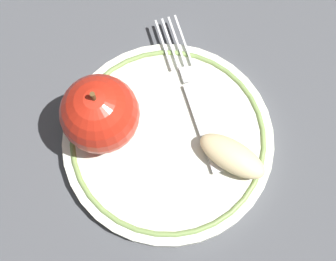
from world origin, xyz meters
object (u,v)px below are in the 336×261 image
Objects in this scene: apple_red_whole at (100,114)px; apple_slice_front at (232,156)px; fork at (191,94)px; plate at (168,139)px.

apple_slice_front is at bearing 59.42° from apple_red_whole.
fork is (-0.01, 0.10, -0.04)m from apple_red_whole.
plate is 0.06m from fork.
apple_slice_front is (0.04, 0.06, 0.02)m from plate.
apple_red_whole reaches higher than plate.
apple_slice_front is (0.07, 0.12, -0.03)m from apple_red_whole.
apple_red_whole is at bearing -114.41° from plate.
fork is at bearing 136.30° from plate.
apple_red_whole is 0.11m from fork.
apple_slice_front is 0.09m from fork.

